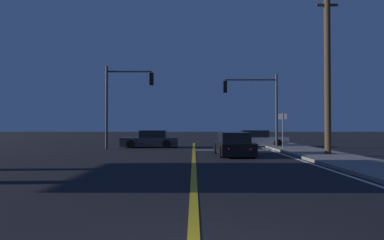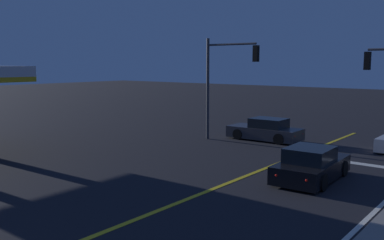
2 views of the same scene
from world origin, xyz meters
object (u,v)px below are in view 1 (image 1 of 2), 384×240
object	(u,v)px
car_following_oncoming_silver	(257,140)
street_sign_corner	(283,125)
car_mid_block_charcoal	(151,140)
traffic_signal_near_right	(257,99)
traffic_signal_far_left	(123,94)
utility_pole_right	(327,66)
car_lead_oncoming_black	(234,145)

from	to	relation	value
car_following_oncoming_silver	street_sign_corner	bearing A→B (deg)	14.07
car_mid_block_charcoal	traffic_signal_near_right	xyz separation A→B (m)	(8.28, -0.45, 3.22)
car_mid_block_charcoal	traffic_signal_near_right	size ratio (longest dim) A/B	0.79
traffic_signal_near_right	car_following_oncoming_silver	bearing A→B (deg)	-99.84
traffic_signal_near_right	traffic_signal_far_left	xyz separation A→B (m)	(-10.07, -1.40, 0.22)
traffic_signal_far_left	street_sign_corner	world-z (taller)	traffic_signal_far_left
car_following_oncoming_silver	street_sign_corner	size ratio (longest dim) A/B	1.79
utility_pole_right	street_sign_corner	size ratio (longest dim) A/B	3.82
traffic_signal_far_left	car_lead_oncoming_black	bearing A→B (deg)	-32.95
car_lead_oncoming_black	utility_pole_right	size ratio (longest dim) A/B	0.43
car_mid_block_charcoal	utility_pole_right	xyz separation A→B (m)	(10.90, -7.29, 4.49)
car_mid_block_charcoal	utility_pole_right	size ratio (longest dim) A/B	0.45
car_lead_oncoming_black	car_following_oncoming_silver	size ratio (longest dim) A/B	0.91
traffic_signal_near_right	traffic_signal_far_left	world-z (taller)	traffic_signal_far_left
car_mid_block_charcoal	traffic_signal_far_left	world-z (taller)	traffic_signal_far_left
utility_pole_right	street_sign_corner	bearing A→B (deg)	109.10
car_following_oncoming_silver	traffic_signal_near_right	distance (m)	3.45
car_lead_oncoming_black	street_sign_corner	world-z (taller)	street_sign_corner
car_following_oncoming_silver	traffic_signal_near_right	xyz separation A→B (m)	(-0.21, -1.21, 3.22)
utility_pole_right	traffic_signal_far_left	bearing A→B (deg)	156.78
car_lead_oncoming_black	traffic_signal_far_left	world-z (taller)	traffic_signal_far_left
car_lead_oncoming_black	car_mid_block_charcoal	bearing A→B (deg)	127.93
car_lead_oncoming_black	traffic_signal_near_right	world-z (taller)	traffic_signal_near_right
traffic_signal_far_left	car_mid_block_charcoal	bearing A→B (deg)	45.94
car_lead_oncoming_black	traffic_signal_near_right	bearing A→B (deg)	65.15
car_lead_oncoming_black	utility_pole_right	xyz separation A→B (m)	(5.19, -0.59, 4.49)
utility_pole_right	street_sign_corner	xyz separation A→B (m)	(-1.40, 4.04, -3.34)
car_mid_block_charcoal	car_lead_oncoming_black	xyz separation A→B (m)	(5.70, -6.70, -0.00)
car_lead_oncoming_black	street_sign_corner	bearing A→B (deg)	39.88
car_lead_oncoming_black	utility_pole_right	distance (m)	6.89
car_following_oncoming_silver	traffic_signal_far_left	world-z (taller)	traffic_signal_far_left
car_lead_oncoming_black	traffic_signal_far_left	bearing A→B (deg)	144.58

